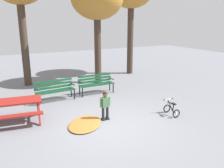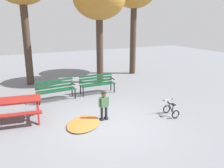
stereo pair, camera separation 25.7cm
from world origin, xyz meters
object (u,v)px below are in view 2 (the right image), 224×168
(picnic_table, at_px, (12,105))
(child_standing, at_px, (104,103))
(park_bench_left, at_px, (97,82))
(park_bench_far_left, at_px, (55,88))
(kids_bicycle, at_px, (171,110))

(picnic_table, bearing_deg, child_standing, -22.83)
(park_bench_left, bearing_deg, park_bench_far_left, -176.15)
(picnic_table, xyz_separation_m, child_standing, (2.74, -1.15, -0.01))
(park_bench_far_left, distance_m, park_bench_left, 1.91)
(park_bench_left, relative_size, child_standing, 1.62)
(child_standing, bearing_deg, picnic_table, 157.17)
(park_bench_far_left, xyz_separation_m, kids_bicycle, (3.21, -3.43, -0.31))
(child_standing, distance_m, kids_bicycle, 2.38)
(picnic_table, height_order, park_bench_far_left, park_bench_far_left)
(picnic_table, relative_size, park_bench_far_left, 1.21)
(child_standing, bearing_deg, kids_bicycle, -18.25)
(park_bench_far_left, relative_size, park_bench_left, 1.01)
(kids_bicycle, bearing_deg, park_bench_far_left, 133.09)
(park_bench_far_left, height_order, kids_bicycle, park_bench_far_left)
(park_bench_far_left, bearing_deg, child_standing, -70.08)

